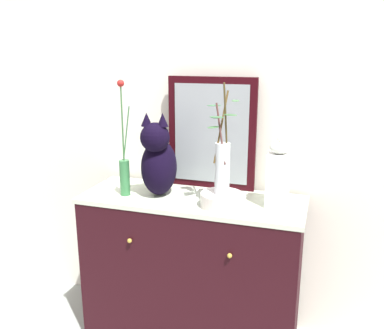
{
  "coord_description": "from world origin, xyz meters",
  "views": [
    {
      "loc": [
        0.64,
        -1.97,
        1.58
      ],
      "look_at": [
        0.0,
        0.0,
        1.02
      ],
      "focal_mm": 38.9,
      "sensor_mm": 36.0,
      "label": 1
    }
  ],
  "objects": [
    {
      "name": "vase_slim_green",
      "position": [
        -0.35,
        -0.07,
        0.99
      ],
      "size": [
        0.07,
        0.05,
        0.61
      ],
      "color": "#337441",
      "rests_on": "sideboard"
    },
    {
      "name": "vase_glass_clear",
      "position": [
        0.18,
        -0.08,
        1.06
      ],
      "size": [
        0.17,
        0.15,
        0.54
      ],
      "color": "silver",
      "rests_on": "bowl_porcelain"
    },
    {
      "name": "cat_sitting",
      "position": [
        -0.18,
        -0.01,
        1.03
      ],
      "size": [
        0.22,
        0.48,
        0.45
      ],
      "color": "black",
      "rests_on": "sideboard"
    },
    {
      "name": "mirror_leaning",
      "position": [
        0.05,
        0.2,
        1.15
      ],
      "size": [
        0.49,
        0.03,
        0.62
      ],
      "color": "black",
      "rests_on": "sideboard"
    },
    {
      "name": "sideboard",
      "position": [
        0.0,
        -0.0,
        0.42
      ],
      "size": [
        1.18,
        0.46,
        0.84
      ],
      "color": "black",
      "rests_on": "ground_plane"
    },
    {
      "name": "jar_lidded_porcelain",
      "position": [
        0.44,
        0.01,
        1.0
      ],
      "size": [
        0.11,
        0.11,
        0.35
      ],
      "color": "white",
      "rests_on": "sideboard"
    },
    {
      "name": "wall_back",
      "position": [
        0.0,
        0.3,
        1.3
      ],
      "size": [
        4.4,
        0.08,
        2.6
      ],
      "primitive_type": "cube",
      "color": "silver",
      "rests_on": "ground_plane"
    },
    {
      "name": "bowl_porcelain",
      "position": [
        0.18,
        -0.08,
        0.88
      ],
      "size": [
        0.21,
        0.21,
        0.07
      ],
      "primitive_type": "cylinder",
      "color": "silver",
      "rests_on": "sideboard"
    }
  ]
}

